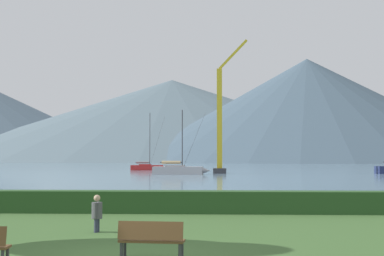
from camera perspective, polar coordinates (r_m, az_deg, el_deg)
name	(u,v)px	position (r m, az deg, el deg)	size (l,w,h in m)	color
harbor_water	(208,166)	(150.51, 1.67, -4.04)	(320.00, 246.00, 0.00)	slate
hedge_line	(168,202)	(24.66, -2.57, -7.80)	(80.00, 1.20, 0.99)	#284C23
sailboat_slip_2	(147,167)	(103.51, -4.73, -4.13)	(7.13, 2.42, 10.98)	red
sailboat_slip_4	(179,170)	(77.95, -1.41, -4.43)	(8.37, 2.89, 9.34)	#9E9EA3
park_bench_under_tree	(151,238)	(13.59, -4.33, -11.52)	(1.65, 0.61, 0.95)	brown
person_seated_viewer	(97,212)	(18.65, -10.02, -8.70)	(0.36, 0.57, 1.25)	#2D3347
dock_crane	(220,127)	(82.92, 3.01, 0.14)	(5.37, 2.00, 20.71)	#333338
distant_hill_west_ridge	(172,120)	(400.98, -2.14, 0.85)	(346.37, 346.37, 59.93)	slate
distant_hill_central_peak	(307,110)	(301.84, 12.10, 1.88)	(199.75, 199.75, 56.49)	#425666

